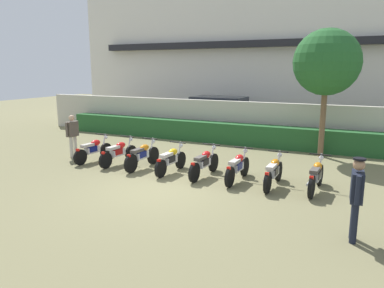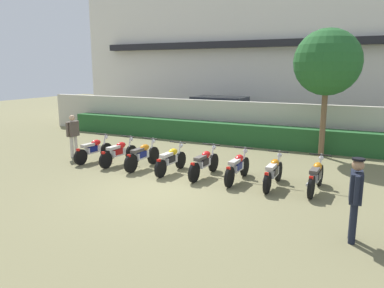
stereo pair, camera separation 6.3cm
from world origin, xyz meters
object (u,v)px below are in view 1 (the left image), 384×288
Objects in this scene: motorcycle_in_row_3 at (171,160)px; motorcycle_in_row_1 at (118,152)px; motorcycle_in_row_2 at (142,155)px; motorcycle_in_row_4 at (204,163)px; inspector_person at (72,132)px; officer_0 at (357,193)px; motorcycle_in_row_5 at (238,167)px; tree_near_inspector at (327,63)px; motorcycle_in_row_7 at (316,176)px; parked_car at (221,115)px; motorcycle_in_row_0 at (93,150)px; motorcycle_in_row_6 at (273,172)px.

motorcycle_in_row_1 is at bearing 88.44° from motorcycle_in_row_3.
motorcycle_in_row_2 is 0.98× the size of motorcycle_in_row_4.
officer_0 is (9.98, -3.03, 0.05)m from inspector_person.
motorcycle_in_row_5 reaches higher than motorcycle_in_row_3.
tree_near_inspector is 7.82m from officer_0.
motorcycle_in_row_7 is 8.93m from inspector_person.
motorcycle_in_row_1 is (-6.26, -4.40, -3.10)m from tree_near_inspector.
tree_near_inspector is (5.39, -3.31, 2.60)m from parked_car.
inspector_person is (-8.51, -4.21, -2.59)m from tree_near_inspector.
motorcycle_in_row_1 is 1.00× the size of motorcycle_in_row_2.
motorcycle_in_row_5 is at bearing 93.48° from motorcycle_in_row_7.
motorcycle_in_row_5 is at bearing -85.99° from motorcycle_in_row_3.
motorcycle_in_row_3 is (3.28, -0.12, 0.00)m from motorcycle_in_row_0.
motorcycle_in_row_5 is (-1.83, -4.50, -3.09)m from tree_near_inspector.
tree_near_inspector is at bearing -8.78° from motorcycle_in_row_6.
tree_near_inspector reaches higher than motorcycle_in_row_7.
motorcycle_in_row_5 is at bearing -43.73° from officer_0.
motorcycle_in_row_1 is 6.67m from motorcycle_in_row_7.
parked_car is 9.15m from motorcycle_in_row_6.
motorcycle_in_row_5 is 6.70m from inspector_person.
motorcycle_in_row_6 is at bearing -54.54° from officer_0.
motorcycle_in_row_7 is at bearing -84.97° from motorcycle_in_row_6.
motorcycle_in_row_6 is 7.79m from inspector_person.
tree_near_inspector is 2.58× the size of motorcycle_in_row_0.
motorcycle_in_row_1 is at bearing 88.89° from motorcycle_in_row_6.
motorcycle_in_row_7 is 1.12× the size of officer_0.
inspector_person reaches higher than motorcycle_in_row_5.
parked_car is 2.39× the size of motorcycle_in_row_1.
parked_car reaches higher than motorcycle_in_row_4.
motorcycle_in_row_3 is at bearing -90.94° from motorcycle_in_row_2.
tree_near_inspector is at bearing -30.57° from motorcycle_in_row_4.
motorcycle_in_row_5 is 4.33m from officer_0.
motorcycle_in_row_0 is 1.15× the size of inspector_person.
motorcycle_in_row_2 is 3.37m from motorcycle_in_row_5.
motorcycle_in_row_5 is 1.00× the size of motorcycle_in_row_6.
inspector_person is (-3.12, -7.53, 0.01)m from parked_car.
motorcycle_in_row_1 is at bearing -24.24° from officer_0.
motorcycle_in_row_5 is 1.00× the size of motorcycle_in_row_7.
inspector_person is (-1.16, 0.23, 0.51)m from motorcycle_in_row_0.
motorcycle_in_row_6 is at bearing -99.29° from tree_near_inspector.
motorcycle_in_row_0 is 3.28m from motorcycle_in_row_3.
motorcycle_in_row_4 and motorcycle_in_row_5 have the same top height.
motorcycle_in_row_2 is at bearing -90.46° from motorcycle_in_row_1.
tree_near_inspector is at bearing -30.23° from parked_car.
motorcycle_in_row_2 is at bearing -4.80° from inspector_person.
motorcycle_in_row_7 is (7.76, -0.02, 0.01)m from motorcycle_in_row_0.
parked_car reaches higher than motorcycle_in_row_7.
tree_near_inspector reaches higher than motorcycle_in_row_2.
motorcycle_in_row_0 is 0.97× the size of motorcycle_in_row_2.
parked_car is at bearing 3.72° from motorcycle_in_row_2.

